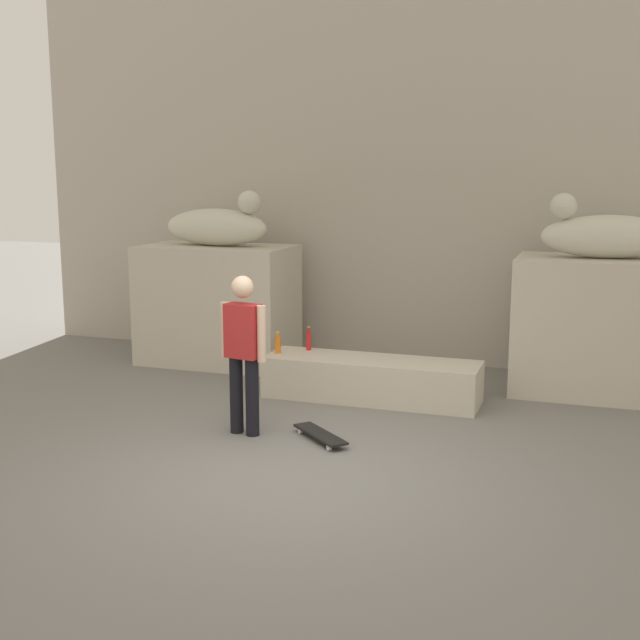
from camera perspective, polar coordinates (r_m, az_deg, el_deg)
The scene contains 11 objects.
ground_plane at distance 7.55m, azimuth -1.81°, elevation -10.69°, with size 40.00×40.00×0.00m, color slate.
facade_wall at distance 11.89m, azimuth 6.98°, elevation 11.01°, with size 11.91×0.60×5.73m, color #B6AC9D.
pedestal_left at distance 11.70m, azimuth -7.16°, elevation 1.07°, with size 2.12×1.21×1.68m, color beige.
pedestal_right at distance 10.51m, azimuth 19.24°, elevation -0.48°, with size 2.12×1.21×1.68m, color beige.
statue_reclining_left at distance 11.56m, azimuth -7.13°, elevation 6.57°, with size 1.65×0.74×0.78m.
statue_reclining_right at distance 10.37m, azimuth 19.41°, elevation 5.65°, with size 1.66×0.78×0.78m.
ledge_block at distance 9.83m, azimuth 3.62°, elevation -4.17°, with size 2.58×0.74×0.50m, color beige.
skater at distance 8.43m, azimuth -5.38°, elevation -1.95°, with size 0.53×0.26×1.67m.
skateboard at distance 8.40m, azimuth 0.02°, elevation -8.01°, with size 0.73×0.68×0.08m.
bottle_red at distance 10.22m, azimuth -0.80°, elevation -1.44°, with size 0.06×0.06×0.30m.
bottle_orange at distance 10.06m, azimuth -2.97°, elevation -1.72°, with size 0.07×0.07×0.27m.
Camera 1 is at (2.53, -6.57, 2.70)m, focal length 45.75 mm.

